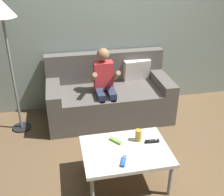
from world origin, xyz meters
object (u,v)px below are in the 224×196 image
Objects in this scene: couch at (109,96)px; floor_lamp at (3,19)px; person_seated_on_couch at (105,84)px; coffee_table at (126,152)px; soda_can at (138,135)px; game_remote_lime_far_corner at (116,141)px; game_remote_black_center at (152,141)px; game_remote_blue_near_edge at (124,161)px.

floor_lamp is at bearing -175.22° from couch.
person_seated_on_couch is 1.40m from floor_lamp.
soda_can is at bearing 37.15° from coffee_table.
game_remote_lime_far_corner is (-0.07, 0.14, 0.05)m from coffee_table.
floor_lamp reaches higher than game_remote_lime_far_corner.
game_remote_black_center is 1.16× the size of soda_can.
game_remote_black_center reaches higher than coffee_table.
game_remote_blue_near_edge is 0.09× the size of floor_lamp.
couch is 0.35m from person_seated_on_couch.
floor_lamp is (-1.27, 1.09, 0.97)m from soda_can.
floor_lamp is (-1.04, 1.07, 1.02)m from game_remote_lime_far_corner.
couch is 1.00× the size of floor_lamp.
coffee_table is 0.30m from game_remote_black_center.
game_remote_black_center is (0.29, 0.06, 0.05)m from coffee_table.
game_remote_blue_near_edge is at bearing -92.84° from person_seated_on_couch.
game_remote_black_center is at bearing -81.32° from couch.
game_remote_lime_far_corner is 1.81m from floor_lamp.
person_seated_on_couch is 1.15m from coffee_table.
person_seated_on_couch is (-0.09, -0.19, 0.28)m from couch.
couch is 1.50m from game_remote_blue_near_edge.
game_remote_blue_near_edge is at bearing -146.13° from game_remote_black_center.
soda_can is at bearing 154.59° from game_remote_black_center.
soda_can is (0.16, 0.12, 0.10)m from coffee_table.
game_remote_blue_near_edge reaches higher than coffee_table.
person_seated_on_couch is at bearing 87.16° from game_remote_blue_near_edge.
person_seated_on_couch reaches higher than game_remote_black_center.
game_remote_lime_far_corner is at bearing 167.38° from game_remote_black_center.
coffee_table is 0.22m from soda_can.
game_remote_lime_far_corner is at bearing -45.79° from floor_lamp.
coffee_table is 6.86× the size of soda_can.
couch is at bearing 93.07° from soda_can.
person_seated_on_couch is at bearing 86.01° from game_remote_lime_far_corner.
soda_can is at bearing -86.93° from couch.
soda_can is at bearing -40.65° from floor_lamp.
game_remote_blue_near_edge is 1.01× the size of game_remote_black_center.
floor_lamp reaches higher than game_remote_blue_near_edge.
person_seated_on_couch is 0.62× the size of floor_lamp.
floor_lamp reaches higher than soda_can.
game_remote_lime_far_corner is at bearing 116.36° from coffee_table.
person_seated_on_couch is at bearing -117.10° from couch.
couch is at bearing 85.87° from coffee_table.
couch is 1.27m from game_remote_black_center.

